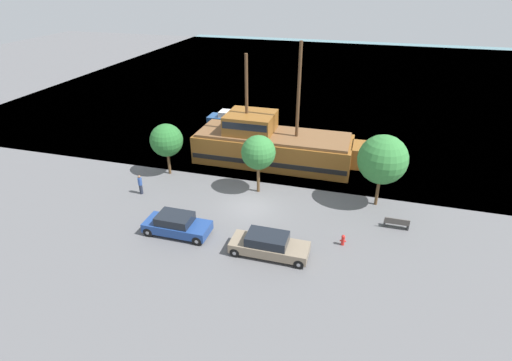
{
  "coord_description": "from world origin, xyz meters",
  "views": [
    {
      "loc": [
        7.57,
        -25.02,
        16.09
      ],
      "look_at": [
        -0.16,
        2.0,
        1.2
      ],
      "focal_mm": 28.0,
      "sensor_mm": 36.0,
      "label": 1
    }
  ],
  "objects_px": {
    "parked_car_curb_mid": "(177,225)",
    "pedestrian_walking_near": "(140,185)",
    "bench_promenade_east": "(397,223)",
    "pirate_ship": "(272,145)",
    "parked_car_curb_front": "(269,245)",
    "fire_hydrant": "(343,240)",
    "moored_boat_dockside": "(233,120)"
  },
  "relations": [
    {
      "from": "parked_car_curb_front",
      "to": "parked_car_curb_mid",
      "type": "distance_m",
      "value": 6.61
    },
    {
      "from": "pirate_ship",
      "to": "pedestrian_walking_near",
      "type": "relative_size",
      "value": 9.52
    },
    {
      "from": "parked_car_curb_front",
      "to": "bench_promenade_east",
      "type": "distance_m",
      "value": 9.47
    },
    {
      "from": "pedestrian_walking_near",
      "to": "moored_boat_dockside",
      "type": "bearing_deg",
      "value": 83.07
    },
    {
      "from": "pirate_ship",
      "to": "fire_hydrant",
      "type": "xyz_separation_m",
      "value": [
        7.64,
        -11.25,
        -1.3
      ]
    },
    {
      "from": "parked_car_curb_mid",
      "to": "fire_hydrant",
      "type": "distance_m",
      "value": 11.2
    },
    {
      "from": "bench_promenade_east",
      "to": "pedestrian_walking_near",
      "type": "bearing_deg",
      "value": -178.42
    },
    {
      "from": "pirate_ship",
      "to": "bench_promenade_east",
      "type": "bearing_deg",
      "value": -36.84
    },
    {
      "from": "moored_boat_dockside",
      "to": "parked_car_curb_front",
      "type": "bearing_deg",
      "value": -65.8
    },
    {
      "from": "moored_boat_dockside",
      "to": "fire_hydrant",
      "type": "height_order",
      "value": "moored_boat_dockside"
    },
    {
      "from": "moored_boat_dockside",
      "to": "parked_car_curb_front",
      "type": "relative_size",
      "value": 1.21
    },
    {
      "from": "moored_boat_dockside",
      "to": "bench_promenade_east",
      "type": "height_order",
      "value": "moored_boat_dockside"
    },
    {
      "from": "pirate_ship",
      "to": "parked_car_curb_mid",
      "type": "xyz_separation_m",
      "value": [
        -3.41,
        -13.08,
        -0.98
      ]
    },
    {
      "from": "parked_car_curb_front",
      "to": "fire_hydrant",
      "type": "relative_size",
      "value": 6.5
    },
    {
      "from": "pirate_ship",
      "to": "moored_boat_dockside",
      "type": "height_order",
      "value": "pirate_ship"
    },
    {
      "from": "parked_car_curb_front",
      "to": "parked_car_curb_mid",
      "type": "height_order",
      "value": "same"
    },
    {
      "from": "fire_hydrant",
      "to": "parked_car_curb_front",
      "type": "bearing_deg",
      "value": -152.74
    },
    {
      "from": "parked_car_curb_mid",
      "to": "pedestrian_walking_near",
      "type": "height_order",
      "value": "pedestrian_walking_near"
    },
    {
      "from": "parked_car_curb_front",
      "to": "pedestrian_walking_near",
      "type": "distance_m",
      "value": 12.75
    },
    {
      "from": "bench_promenade_east",
      "to": "pedestrian_walking_near",
      "type": "xyz_separation_m",
      "value": [
        -19.72,
        -0.54,
        0.39
      ]
    },
    {
      "from": "moored_boat_dockside",
      "to": "parked_car_curb_front",
      "type": "xyz_separation_m",
      "value": [
        9.78,
        -21.76,
        0.04
      ]
    },
    {
      "from": "fire_hydrant",
      "to": "bench_promenade_east",
      "type": "xyz_separation_m",
      "value": [
        3.42,
        2.96,
        0.03
      ]
    },
    {
      "from": "parked_car_curb_front",
      "to": "bench_promenade_east",
      "type": "height_order",
      "value": "parked_car_curb_front"
    },
    {
      "from": "moored_boat_dockside",
      "to": "parked_car_curb_mid",
      "type": "height_order",
      "value": "moored_boat_dockside"
    },
    {
      "from": "parked_car_curb_mid",
      "to": "bench_promenade_east",
      "type": "bearing_deg",
      "value": 18.32
    },
    {
      "from": "bench_promenade_east",
      "to": "pirate_ship",
      "type": "bearing_deg",
      "value": 143.16
    },
    {
      "from": "moored_boat_dockside",
      "to": "pedestrian_walking_near",
      "type": "bearing_deg",
      "value": -96.93
    },
    {
      "from": "moored_boat_dockside",
      "to": "pirate_ship",
      "type": "bearing_deg",
      "value": -51.28
    },
    {
      "from": "pirate_ship",
      "to": "parked_car_curb_mid",
      "type": "height_order",
      "value": "pirate_ship"
    },
    {
      "from": "parked_car_curb_mid",
      "to": "pedestrian_walking_near",
      "type": "xyz_separation_m",
      "value": [
        -5.25,
        4.25,
        0.1
      ]
    },
    {
      "from": "parked_car_curb_front",
      "to": "pirate_ship",
      "type": "bearing_deg",
      "value": 103.27
    },
    {
      "from": "parked_car_curb_front",
      "to": "fire_hydrant",
      "type": "height_order",
      "value": "parked_car_curb_front"
    }
  ]
}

